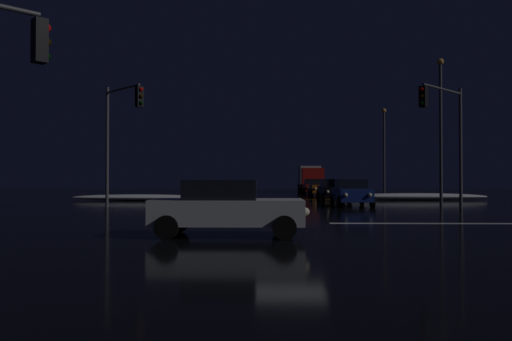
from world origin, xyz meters
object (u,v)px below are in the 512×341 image
Objects in this scene: sedan_white_crossing at (226,207)px; sedan_red at (313,186)px; sedan_gray at (331,188)px; streetlamp_right_near at (441,120)px; sedan_black at (333,190)px; sedan_orange at (320,187)px; streetlamp_right_far at (384,145)px; sedan_blue at (351,192)px; traffic_signal_ne at (446,123)px; box_truck at (310,178)px; traffic_signal_nw at (120,124)px.

sedan_red is at bearing 81.32° from sedan_white_crossing.
streetlamp_right_near is (6.12, -8.25, 4.63)m from sedan_gray.
sedan_black is 10.72m from sedan_orange.
sedan_white_crossing is at bearing -98.68° from sedan_red.
sedan_red is 8.45m from streetlamp_right_far.
sedan_blue is 1.00× the size of sedan_white_crossing.
sedan_gray is 0.66× the size of traffic_signal_ne.
streetlamp_right_far reaches higher than sedan_blue.
sedan_gray is 5.40m from sedan_orange.
box_truck reaches higher than sedan_gray.
sedan_orange is 5.71m from sedan_red.
traffic_signal_nw is at bearing -162.19° from streetlamp_right_near.
sedan_black is 8.60m from streetlamp_right_near.
streetlamp_right_near reaches higher than sedan_gray.
sedan_gray is 0.46× the size of streetlamp_right_near.
traffic_signal_ne is at bearing -94.89° from streetlamp_right_far.
sedan_blue is at bearing -91.58° from sedan_gray.
sedan_white_crossing is at bearing -123.22° from streetlamp_right_near.
traffic_signal_nw is at bearing 117.96° from sedan_white_crossing.
sedan_red is at bearing 100.30° from traffic_signal_ne.
streetlamp_right_near is 16.01m from streetlamp_right_far.
sedan_blue is 0.51× the size of streetlamp_right_far.
streetlamp_right_near is at bearing 17.81° from traffic_signal_nw.
traffic_signal_nw reaches higher than sedan_white_crossing.
sedan_white_crossing is 15.00m from traffic_signal_nw.
box_truck is at bearing 97.41° from traffic_signal_ne.
traffic_signal_nw is (-12.81, -19.82, 3.77)m from sedan_orange.
sedan_gray is at bearing 47.68° from traffic_signal_nw.
sedan_black and sedan_red have the same top height.
sedan_white_crossing is at bearing -129.91° from traffic_signal_ne.
sedan_blue and sedan_red have the same top height.
sedan_white_crossing is 0.65× the size of traffic_signal_nw.
streetlamp_right_near is (6.64, -2.91, 4.63)m from sedan_black.
sedan_red is 0.52× the size of box_truck.
traffic_signal_ne reaches higher than sedan_orange.
sedan_blue is at bearing -89.99° from sedan_orange.
traffic_signal_nw reaches higher than sedan_blue.
traffic_signal_nw is 0.80× the size of streetlamp_right_far.
sedan_black is at bearing -95.52° from sedan_gray.
streetlamp_right_far is at bearing 85.11° from traffic_signal_ne.
sedan_blue is 0.52× the size of box_truck.
sedan_black is at bearing 116.83° from traffic_signal_ne.
sedan_gray is at bearing -89.61° from box_truck.
streetlamp_right_near is (6.60, -19.35, 4.63)m from sedan_red.
streetlamp_right_far reaches higher than sedan_black.
sedan_red is 26.45m from traffic_signal_ne.
sedan_black is at bearing 91.60° from sedan_blue.
sedan_black is 22.69m from sedan_white_crossing.
box_truck is 1.26× the size of traffic_signal_ne.
sedan_black is 16.43m from sedan_red.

